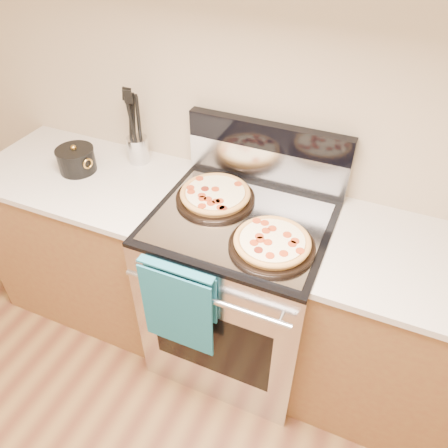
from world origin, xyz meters
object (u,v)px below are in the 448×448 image
at_px(pepperoni_pizza_back, 215,195).
at_px(saucepan, 77,161).
at_px(utensil_crock, 138,150).
at_px(range_body, 239,291).
at_px(pepperoni_pizza_front, 272,243).

relative_size(pepperoni_pizza_back, saucepan, 1.96).
distance_m(utensil_crock, saucepan, 0.31).
xyz_separation_m(range_body, utensil_crock, (-0.66, 0.24, 0.53)).
bearing_deg(range_body, pepperoni_pizza_back, 155.61).
relative_size(range_body, pepperoni_pizza_back, 2.57).
bearing_deg(pepperoni_pizza_front, saucepan, 170.85).
relative_size(range_body, pepperoni_pizza_front, 2.66).
bearing_deg(utensil_crock, pepperoni_pizza_back, -18.64).
bearing_deg(range_body, pepperoni_pizza_front, -35.84).
bearing_deg(utensil_crock, saucepan, -139.64).
height_order(range_body, pepperoni_pizza_back, pepperoni_pizza_back).
height_order(range_body, utensil_crock, utensil_crock).
bearing_deg(utensil_crock, pepperoni_pizza_front, -23.81).
distance_m(range_body, utensil_crock, 0.88).
bearing_deg(pepperoni_pizza_back, utensil_crock, 161.36).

